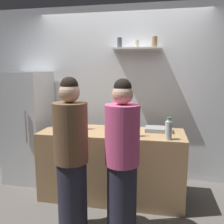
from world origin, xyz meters
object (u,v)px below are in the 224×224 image
wine_bottle_green_glass (113,118)px  person_brown_jacket (71,158)px  wine_bottle_amber_glass (134,126)px  water_bottle_plastic (169,130)px  baking_pan (159,129)px  wine_bottle_pale_glass (81,120)px  refrigerator (29,126)px  person_pink_top (122,161)px  utensil_holder (111,130)px

wine_bottle_green_glass → person_brown_jacket: size_ratio=0.19×
wine_bottle_amber_glass → wine_bottle_green_glass: wine_bottle_amber_glass is taller
wine_bottle_green_glass → water_bottle_plastic: bearing=-35.7°
baking_pan → wine_bottle_pale_glass: bearing=-175.0°
water_bottle_plastic → person_brown_jacket: 1.11m
baking_pan → refrigerator: bearing=173.7°
baking_pan → water_bottle_plastic: size_ratio=1.34×
baking_pan → wine_bottle_amber_glass: (-0.29, -0.31, 0.10)m
refrigerator → person_pink_top: refrigerator is taller
baking_pan → person_pink_top: bearing=-112.8°
baking_pan → wine_bottle_amber_glass: size_ratio=0.99×
person_pink_top → baking_pan: bearing=-89.1°
refrigerator → wine_bottle_amber_glass: bearing=-17.5°
water_bottle_plastic → wine_bottle_amber_glass: bearing=172.2°
person_pink_top → person_brown_jacket: (-0.50, -0.06, 0.01)m
refrigerator → wine_bottle_green_glass: refrigerator is taller
utensil_holder → wine_bottle_green_glass: size_ratio=0.72×
utensil_holder → water_bottle_plastic: size_ratio=0.86×
water_bottle_plastic → person_brown_jacket: person_brown_jacket is taller
wine_bottle_pale_glass → wine_bottle_amber_glass: wine_bottle_amber_glass is taller
baking_pan → water_bottle_plastic: (0.11, -0.36, 0.09)m
person_pink_top → refrigerator: bearing=-9.2°
wine_bottle_green_glass → person_pink_top: (0.28, -0.99, -0.23)m
utensil_holder → person_pink_top: size_ratio=0.14×
refrigerator → utensil_holder: (1.38, -0.49, 0.13)m
utensil_holder → wine_bottle_pale_glass: size_ratio=0.65×
refrigerator → wine_bottle_amber_glass: size_ratio=4.76×
wine_bottle_pale_glass → person_brown_jacket: 0.84m
person_brown_jacket → refrigerator: bearing=-113.6°
refrigerator → person_brown_jacket: refrigerator is taller
person_pink_top → wine_bottle_amber_glass: bearing=-72.3°
baking_pan → wine_bottle_pale_glass: wine_bottle_pale_glass is taller
wine_bottle_pale_glass → person_brown_jacket: (0.15, -0.79, -0.23)m
utensil_holder → baking_pan: bearing=25.9°
wine_bottle_pale_glass → wine_bottle_amber_glass: bearing=-17.0°
wine_bottle_amber_glass → baking_pan: bearing=46.4°
wine_bottle_amber_glass → person_pink_top: bearing=-96.1°
refrigerator → wine_bottle_amber_glass: (1.65, -0.52, 0.20)m
baking_pan → wine_bottle_pale_glass: size_ratio=1.01×
baking_pan → utensil_holder: 0.63m
wine_bottle_pale_glass → wine_bottle_green_glass: (0.38, 0.25, -0.01)m
wine_bottle_green_glass → person_pink_top: size_ratio=0.19×
utensil_holder → person_pink_top: (0.22, -0.55, -0.17)m
wine_bottle_pale_glass → person_pink_top: 1.01m
utensil_holder → person_brown_jacket: size_ratio=0.14×
person_brown_jacket → wine_bottle_green_glass: bearing=-170.8°
utensil_holder → wine_bottle_pale_glass: 0.48m
wine_bottle_amber_glass → water_bottle_plastic: wine_bottle_amber_glass is taller
wine_bottle_amber_glass → person_pink_top: 0.57m
wine_bottle_green_glass → person_pink_top: person_pink_top is taller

